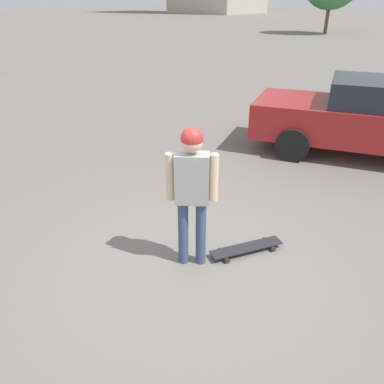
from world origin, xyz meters
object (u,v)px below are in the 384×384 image
at_px(person, 192,183).
at_px(skateboard, 247,248).
at_px(car_parked_near, 379,118).
at_px(traffic_cone, 317,126).

height_order(person, skateboard, person).
bearing_deg(car_parked_near, skateboard, 69.08).
xyz_separation_m(skateboard, traffic_cone, (4.54, 1.05, 0.27)).
bearing_deg(person, traffic_cone, 60.11).
bearing_deg(car_parked_near, traffic_cone, -25.54).
relative_size(car_parked_near, traffic_cone, 7.48).
height_order(skateboard, traffic_cone, traffic_cone).
bearing_deg(traffic_cone, car_parked_near, -97.10).
bearing_deg(person, car_parked_near, 46.12).
height_order(car_parked_near, traffic_cone, car_parked_near).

